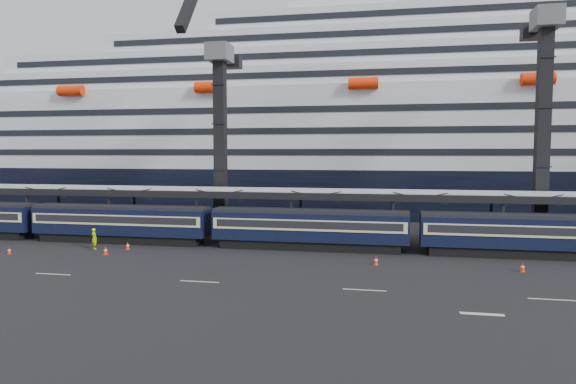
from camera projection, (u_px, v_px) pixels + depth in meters
The scene contains 13 objects.
ground at pixel (394, 278), 38.79m from camera, with size 260.00×260.00×0.00m, color black.
lane_markings at pixel (527, 303), 32.11m from camera, with size 111.00×4.27×0.02m.
train at pixel (344, 228), 49.29m from camera, with size 133.05×3.00×4.05m.
canopy at pixel (393, 194), 52.08m from camera, with size 130.00×6.25×5.53m.
cruise_ship at pixel (385, 135), 83.04m from camera, with size 214.09×28.84×34.00m.
crane_dark_near at pixel (219, 131), 59.89m from camera, with size 4.50×17.75×35.08m.
crane_dark_mid at pixel (544, 114), 52.09m from camera, with size 4.50×18.24×39.64m.
worker at pixel (94, 239), 50.09m from camera, with size 0.75×0.49×2.07m, color #C0E60C.
traffic_cone_a at pixel (9, 250), 47.77m from camera, with size 0.34×0.34×0.68m.
traffic_cone_b at pixel (106, 250), 47.46m from camera, with size 0.40×0.40×0.81m.
traffic_cone_c at pixel (128, 246), 49.90m from camera, with size 0.40×0.40×0.80m.
traffic_cone_d at pixel (376, 260), 43.06m from camera, with size 0.40×0.40×0.81m.
traffic_cone_e at pixel (523, 267), 40.62m from camera, with size 0.38×0.38×0.77m.
Camera 1 is at (-0.52, -39.00, 9.45)m, focal length 32.00 mm.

